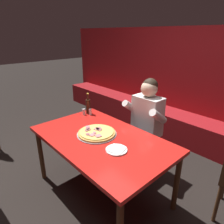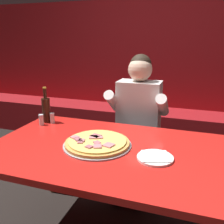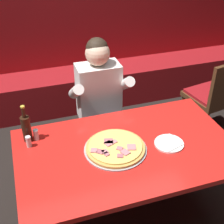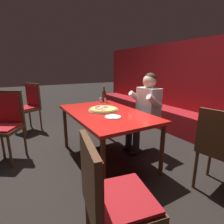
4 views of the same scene
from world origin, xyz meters
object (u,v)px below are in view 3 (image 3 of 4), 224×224
Objects in this scene: dining_chair_far_right at (216,94)px; pizza at (115,148)px; beer_bottle at (26,128)px; shaker_black_pepper at (29,142)px; diner_seated_blue_shirt at (101,103)px; main_dining_table at (127,155)px; plate_white_paper at (169,143)px; shaker_oregano at (36,135)px.

pizza is at bearing -151.88° from dining_chair_far_right.
beer_bottle is 3.40× the size of shaker_black_pepper.
dining_chair_far_right is (1.90, 0.49, -0.21)m from shaker_black_pepper.
diner_seated_blue_shirt is at bearing 81.74° from pizza.
diner_seated_blue_shirt reaches higher than pizza.
main_dining_table is 0.75m from beer_bottle.
diner_seated_blue_shirt is at bearing 110.99° from plate_white_paper.
main_dining_table is 0.68m from shaker_oregano.
pizza reaches higher than plate_white_paper.
pizza is (-0.09, 0.01, 0.09)m from main_dining_table.
plate_white_paper is at bearing -16.78° from shaker_black_pepper.
plate_white_paper is at bearing -21.50° from shaker_oregano.
main_dining_table is 1.44m from dining_chair_far_right.
diner_seated_blue_shirt is (0.01, 0.69, 0.03)m from main_dining_table.
plate_white_paper is at bearing -69.01° from diner_seated_blue_shirt.
shaker_black_pepper is at bearing 160.41° from main_dining_table.
beer_bottle is 0.78m from diner_seated_blue_shirt.
main_dining_table is at bearing -90.98° from diner_seated_blue_shirt.
plate_white_paper is at bearing -9.15° from pizza.
shaker_black_pepper is 0.81m from diner_seated_blue_shirt.
main_dining_table is at bearing -26.55° from shaker_oregano.
beer_bottle is (-0.66, 0.31, 0.18)m from main_dining_table.
shaker_black_pepper is at bearing -145.60° from diner_seated_blue_shirt.
diner_seated_blue_shirt reaches higher than beer_bottle.
plate_white_paper is (0.38, -0.06, -0.01)m from pizza.
dining_chair_far_right is at bearing 1.39° from diner_seated_blue_shirt.
dining_chair_far_right reaches higher than shaker_black_pepper.
main_dining_table is 3.52× the size of pizza.
shaker_black_pepper and shaker_oregano have the same top height.
diner_seated_blue_shirt reaches higher than plate_white_paper.
plate_white_paper is 0.96m from shaker_oregano.
dining_chair_far_right is at bearing 30.03° from main_dining_table.
pizza reaches higher than main_dining_table.
shaker_black_pepper reaches higher than main_dining_table.
shaker_black_pepper is at bearing -90.69° from beer_bottle.
main_dining_table is 1.22× the size of diner_seated_blue_shirt.
pizza is at bearing 174.83° from main_dining_table.
pizza is 0.46× the size of dining_chair_far_right.
shaker_black_pepper is (-0.95, 0.29, 0.03)m from plate_white_paper.
plate_white_paper is 2.44× the size of shaker_black_pepper.
plate_white_paper is 2.44× the size of shaker_oregano.
main_dining_table is at bearing -19.59° from shaker_black_pepper.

